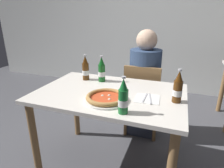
# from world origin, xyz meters

# --- Properties ---
(ground_plane) EXTENTS (8.00, 8.00, 0.00)m
(ground_plane) POSITION_xyz_m (0.00, 0.00, 0.00)
(ground_plane) COLOR #4C4C51
(back_wall_tiled) EXTENTS (7.00, 0.10, 2.60)m
(back_wall_tiled) POSITION_xyz_m (0.00, 2.20, 1.30)
(back_wall_tiled) COLOR white
(back_wall_tiled) RESTS_ON ground_plane
(dining_table_main) EXTENTS (1.20, 0.80, 0.75)m
(dining_table_main) POSITION_xyz_m (0.00, 0.00, 0.64)
(dining_table_main) COLOR silver
(dining_table_main) RESTS_ON ground_plane
(chair_behind_table) EXTENTS (0.40, 0.40, 0.85)m
(chair_behind_table) POSITION_xyz_m (0.17, 0.61, 0.48)
(chair_behind_table) COLOR olive
(chair_behind_table) RESTS_ON ground_plane
(diner_seated) EXTENTS (0.34, 0.34, 1.21)m
(diner_seated) POSITION_xyz_m (0.17, 0.66, 0.58)
(diner_seated) COLOR #2D3342
(diner_seated) RESTS_ON ground_plane
(pizza_margherita_near) EXTENTS (0.32, 0.32, 0.04)m
(pizza_margherita_near) POSITION_xyz_m (0.03, -0.17, 0.77)
(pizza_margherita_near) COLOR white
(pizza_margherita_near) RESTS_ON dining_table_main
(beer_bottle_left) EXTENTS (0.07, 0.07, 0.25)m
(beer_bottle_left) POSITION_xyz_m (-0.16, 0.22, 0.85)
(beer_bottle_left) COLOR #14591E
(beer_bottle_left) RESTS_ON dining_table_main
(beer_bottle_center) EXTENTS (0.07, 0.07, 0.25)m
(beer_bottle_center) POSITION_xyz_m (0.20, -0.31, 0.85)
(beer_bottle_center) COLOR #196B2D
(beer_bottle_center) RESTS_ON dining_table_main
(beer_bottle_right) EXTENTS (0.07, 0.07, 0.25)m
(beer_bottle_right) POSITION_xyz_m (-0.33, 0.22, 0.85)
(beer_bottle_right) COLOR #512D0F
(beer_bottle_right) RESTS_ON dining_table_main
(beer_bottle_extra) EXTENTS (0.07, 0.07, 0.25)m
(beer_bottle_extra) POSITION_xyz_m (0.52, -0.02, 0.85)
(beer_bottle_extra) COLOR #512D0F
(beer_bottle_extra) RESTS_ON dining_table_main
(napkin_with_cutlery) EXTENTS (0.19, 0.19, 0.01)m
(napkin_with_cutlery) POSITION_xyz_m (0.31, -0.04, 0.75)
(napkin_with_cutlery) COLOR white
(napkin_with_cutlery) RESTS_ON dining_table_main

